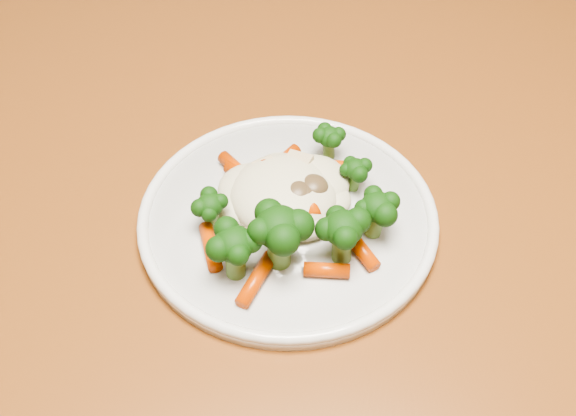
% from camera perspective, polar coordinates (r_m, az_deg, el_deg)
% --- Properties ---
extents(dining_table, '(1.31, 1.09, 0.75)m').
position_cam_1_polar(dining_table, '(0.76, 3.31, -2.67)').
color(dining_table, brown).
rests_on(dining_table, ground).
extents(plate, '(0.26, 0.26, 0.01)m').
position_cam_1_polar(plate, '(0.62, 0.00, -0.90)').
color(plate, white).
rests_on(plate, dining_table).
extents(meal, '(0.17, 0.17, 0.05)m').
position_cam_1_polar(meal, '(0.60, 0.26, -0.03)').
color(meal, beige).
rests_on(meal, plate).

